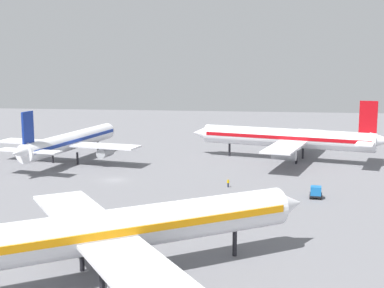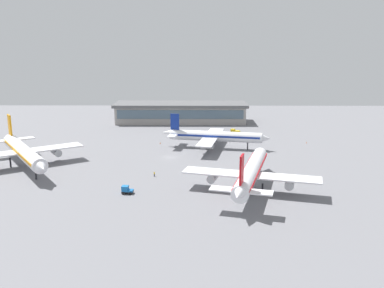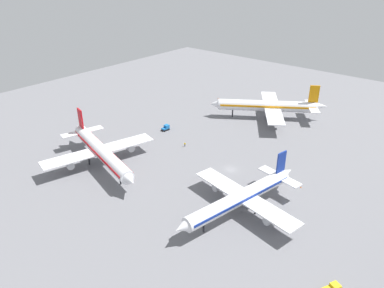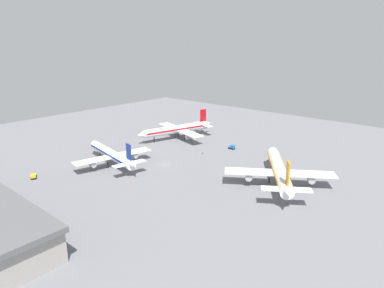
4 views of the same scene
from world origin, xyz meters
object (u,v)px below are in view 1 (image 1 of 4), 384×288
Objects in this scene: airplane_distant at (289,138)px; ground_crew_worker at (228,183)px; airplane_at_gate at (115,230)px; airplane_taxiing at (70,141)px; baggage_tug at (316,192)px; safety_cone_far_side at (87,136)px.

airplane_distant is 32.88m from ground_crew_worker.
airplane_at_gate is 1.01× the size of airplane_taxiing.
airplane_taxiing is 62.62m from baggage_tug.
airplane_at_gate reaches higher than baggage_tug.
safety_cone_far_side is at bearing 176.93° from ground_crew_worker.
ground_crew_worker is (-46.61, 10.11, -5.01)m from airplane_at_gate.
airplane_distant is 14.64× the size of baggage_tug.
airplane_at_gate is 0.93× the size of airplane_distant.
airplane_distant is at bearing -168.85° from baggage_tug.
airplane_taxiing is 53.33m from airplane_distant.
airplane_taxiing is at bearing 12.76° from safety_cone_far_side.
baggage_tug is at bearing 110.76° from airplane_distant.
airplane_at_gate is 115.66m from safety_cone_far_side.
airplane_at_gate is 27.60× the size of ground_crew_worker.
airplane_distant reaches higher than safety_cone_far_side.
safety_cone_far_side is at bearing -12.19° from airplane_distant.
airplane_taxiing reaches higher than baggage_tug.
airplane_distant reaches higher than airplane_taxiing.
safety_cone_far_side is at bearing 23.94° from airplane_taxiing.
airplane_taxiing is at bearing 79.35° from airplane_at_gate.
airplane_distant is at bearing 115.30° from ground_crew_worker.
ground_crew_worker is at bearing 81.98° from airplane_distant.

